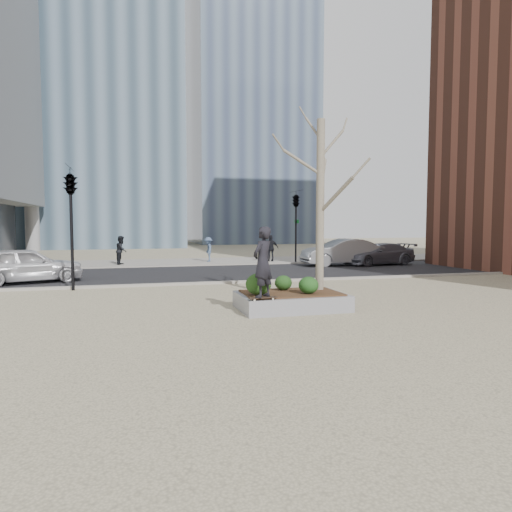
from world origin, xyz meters
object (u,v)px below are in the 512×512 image
object	(u,v)px
planter	(291,301)
police_car	(26,265)
skateboard	(263,299)
skateboarder	(263,262)

from	to	relation	value
planter	police_car	world-z (taller)	police_car
planter	skateboard	bearing A→B (deg)	-141.34
police_car	skateboarder	bearing A→B (deg)	-160.03
planter	police_car	distance (m)	11.89
skateboard	police_car	xyz separation A→B (m)	(-7.49, 9.09, 0.27)
skateboard	police_car	world-z (taller)	police_car
planter	skateboarder	size ratio (longest dim) A/B	1.62
skateboard	skateboarder	bearing A→B (deg)	0.00
planter	skateboarder	world-z (taller)	skateboarder
skateboard	skateboarder	size ratio (longest dim) A/B	0.42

